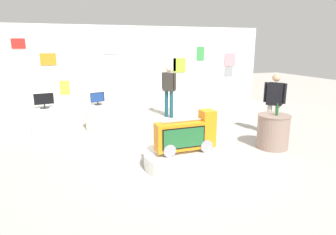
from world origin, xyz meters
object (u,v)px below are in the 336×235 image
object	(u,v)px
display_pedestal_center_rear	(99,117)
tv_on_center_rear	(97,98)
novelty_firetruck_tv	(187,136)
main_display_pedestal	(185,159)
side_table_round	(273,131)
tv_on_left_rear	(44,100)
bottle_on_side_table	(277,111)
shopper_browsing_rear	(169,87)
shopper_browsing_near_truck	(274,100)
display_pedestal_left_rear	(46,121)

from	to	relation	value
display_pedestal_center_rear	tv_on_center_rear	xyz separation A→B (m)	(-0.00, -0.00, 0.54)
novelty_firetruck_tv	tv_on_center_rear	distance (m)	3.44
tv_on_center_rear	main_display_pedestal	bearing A→B (deg)	-68.46
main_display_pedestal	side_table_round	bearing A→B (deg)	5.94
novelty_firetruck_tv	tv_on_left_rear	distance (m)	4.19
tv_on_left_rear	side_table_round	xyz separation A→B (m)	(4.94, -2.98, -0.52)
main_display_pedestal	display_pedestal_center_rear	bearing A→B (deg)	111.50
tv_on_left_rear	tv_on_center_rear	distance (m)	1.37
tv_on_center_rear	bottle_on_side_table	xyz separation A→B (m)	(3.59, -2.98, 0.00)
novelty_firetruck_tv	shopper_browsing_rear	bearing A→B (deg)	74.20
tv_on_left_rear	bottle_on_side_table	bearing A→B (deg)	-31.40
tv_on_center_rear	shopper_browsing_rear	xyz separation A→B (m)	(2.37, 0.68, 0.09)
novelty_firetruck_tv	tv_on_center_rear	world-z (taller)	novelty_firetruck_tv
tv_on_center_rear	bottle_on_side_table	world-z (taller)	same
display_pedestal_center_rear	shopper_browsing_near_truck	xyz separation A→B (m)	(4.25, -2.11, 0.59)
novelty_firetruck_tv	main_display_pedestal	bearing A→B (deg)	163.21
shopper_browsing_rear	tv_on_left_rear	bearing A→B (deg)	-170.33
display_pedestal_left_rear	bottle_on_side_table	size ratio (longest dim) A/B	2.77
display_pedestal_left_rear	tv_on_center_rear	xyz separation A→B (m)	(1.37, -0.05, 0.54)
side_table_round	novelty_firetruck_tv	bearing A→B (deg)	-173.84
main_display_pedestal	shopper_browsing_near_truck	xyz separation A→B (m)	(2.99, 1.07, 0.80)
display_pedestal_left_rear	tv_on_left_rear	bearing A→B (deg)	-96.96
display_pedestal_center_rear	shopper_browsing_near_truck	size ratio (longest dim) A/B	0.44
display_pedestal_left_rear	bottle_on_side_table	xyz separation A→B (m)	(4.96, -3.03, 0.54)
main_display_pedestal	tv_on_center_rear	distance (m)	3.50
bottle_on_side_table	shopper_browsing_rear	distance (m)	3.87
novelty_firetruck_tv	bottle_on_side_table	size ratio (longest dim) A/B	4.36
main_display_pedestal	tv_on_left_rear	distance (m)	4.23
shopper_browsing_near_truck	display_pedestal_center_rear	bearing A→B (deg)	153.55
main_display_pedestal	tv_on_left_rear	xyz separation A→B (m)	(-2.62, 3.22, 0.78)
tv_on_center_rear	tv_on_left_rear	bearing A→B (deg)	178.12
tv_on_center_rear	shopper_browsing_rear	bearing A→B (deg)	16.05
main_display_pedestal	novelty_firetruck_tv	xyz separation A→B (m)	(0.02, -0.01, 0.48)
bottle_on_side_table	display_pedestal_center_rear	bearing A→B (deg)	140.25
novelty_firetruck_tv	tv_on_left_rear	world-z (taller)	tv_on_left_rear
tv_on_center_rear	bottle_on_side_table	distance (m)	4.67
tv_on_left_rear	bottle_on_side_table	world-z (taller)	tv_on_left_rear
tv_on_left_rear	display_pedestal_left_rear	bearing A→B (deg)	83.04
display_pedestal_left_rear	shopper_browsing_near_truck	bearing A→B (deg)	-21.02
display_pedestal_left_rear	shopper_browsing_near_truck	world-z (taller)	shopper_browsing_near_truck
main_display_pedestal	display_pedestal_left_rear	xyz separation A→B (m)	(-2.62, 3.23, 0.22)
novelty_firetruck_tv	side_table_round	distance (m)	2.32
side_table_round	shopper_browsing_rear	size ratio (longest dim) A/B	0.47
main_display_pedestal	bottle_on_side_table	distance (m)	2.47
tv_on_left_rear	shopper_browsing_near_truck	size ratio (longest dim) A/B	0.30
tv_on_left_rear	display_pedestal_center_rear	xyz separation A→B (m)	(1.37, -0.04, -0.57)
tv_on_center_rear	display_pedestal_center_rear	bearing A→B (deg)	72.54
bottle_on_side_table	shopper_browsing_rear	bearing A→B (deg)	108.44
novelty_firetruck_tv	display_pedestal_center_rear	xyz separation A→B (m)	(-1.28, 3.19, -0.26)
tv_on_left_rear	shopper_browsing_rear	xyz separation A→B (m)	(3.74, 0.64, 0.06)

